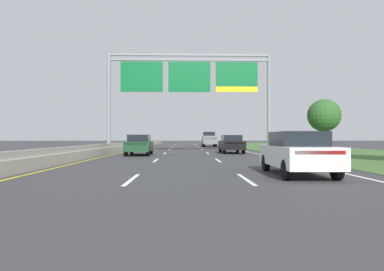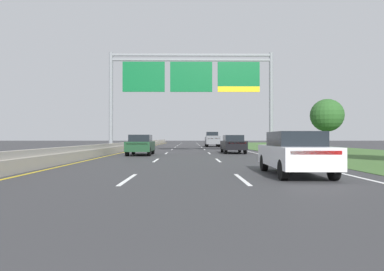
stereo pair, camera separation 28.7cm
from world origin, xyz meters
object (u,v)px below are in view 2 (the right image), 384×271
Objects in this scene: roadside_tree_mid at (327,115)px; car_white_right_lane_sedan at (295,152)px; overhead_sign_gantry at (191,81)px; car_black_right_lane_sedan at (233,144)px; car_darkgreen_left_lane_sedan at (141,144)px; pickup_truck_grey at (212,139)px.

car_white_right_lane_sedan is at bearing -115.18° from roadside_tree_mid.
overhead_sign_gantry is at bearing 12.51° from car_white_right_lane_sedan.
car_black_right_lane_sedan is 8.20m from car_darkgreen_left_lane_sedan.
overhead_sign_gantry is 19.59m from car_white_right_lane_sedan.
pickup_truck_grey is at bearing 1.03° from car_black_right_lane_sedan.
overhead_sign_gantry is 3.40× the size of car_darkgreen_left_lane_sedan.
roadside_tree_mid is at bearing -145.89° from pickup_truck_grey.
overhead_sign_gantry reaches higher than car_white_right_lane_sedan.
roadside_tree_mid reaches higher than car_black_right_lane_sedan.
overhead_sign_gantry reaches higher than car_black_right_lane_sedan.
roadside_tree_mid reaches higher than car_white_right_lane_sedan.
pickup_truck_grey is at bearing 1.94° from car_white_right_lane_sedan.
pickup_truck_grey is 1.22× the size of car_darkgreen_left_lane_sedan.
overhead_sign_gantry is 2.79× the size of pickup_truck_grey.
pickup_truck_grey is at bearing -17.92° from car_darkgreen_left_lane_sedan.
car_darkgreen_left_lane_sedan is 0.84× the size of roadside_tree_mid.
overhead_sign_gantry is 6.91m from car_black_right_lane_sedan.
car_white_right_lane_sedan and car_darkgreen_left_lane_sedan have the same top height.
roadside_tree_mid reaches higher than pickup_truck_grey.
roadside_tree_mid is (10.12, 21.53, 2.78)m from car_white_right_lane_sedan.
car_white_right_lane_sedan is at bearing -152.15° from car_darkgreen_left_lane_sedan.
car_black_right_lane_sedan is at bearing -178.61° from pickup_truck_grey.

